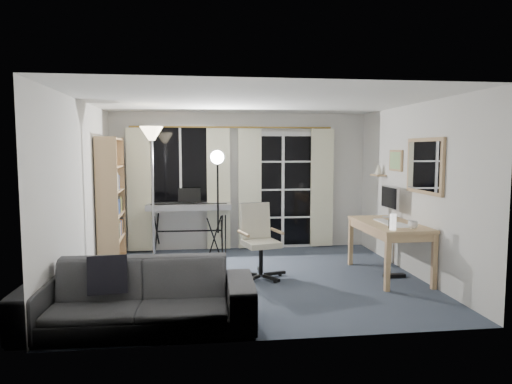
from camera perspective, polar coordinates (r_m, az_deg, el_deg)
floor at (r=6.34m, az=-0.18°, el=-10.93°), size 4.50×4.00×0.02m
window at (r=8.03m, az=-9.41°, el=3.37°), size 1.20×0.08×1.40m
french_door at (r=8.19m, az=3.33°, el=0.14°), size 1.32×0.09×2.11m
curtains at (r=7.98m, az=-2.83°, el=0.50°), size 3.60×0.07×2.13m
bookshelf at (r=7.39m, az=-17.92°, el=-1.44°), size 0.35×0.92×1.95m
torchiere_lamp at (r=6.72m, az=-12.87°, el=4.51°), size 0.37×0.37×2.09m
keyboard_piano at (r=7.80m, az=-8.35°, el=-1.95°), size 1.43×0.71×1.03m
studio_light at (r=7.35m, az=-4.84°, el=2.80°), size 0.33×0.36×1.80m
office_chair at (r=6.37m, az=0.22°, el=-5.21°), size 0.71×0.69×1.02m
desk at (r=6.63m, az=16.30°, el=-4.48°), size 0.72×1.42×0.76m
monitor at (r=7.06m, az=16.39°, el=-0.78°), size 0.18×0.54×0.47m
desk_clutter at (r=6.41m, az=16.59°, el=-5.46°), size 0.44×0.86×0.96m
mug at (r=6.20m, az=19.03°, el=-3.78°), size 0.13×0.10×0.12m
wall_mirror at (r=6.43m, az=20.33°, el=3.07°), size 0.04×0.94×0.74m
framed_print at (r=7.24m, az=17.09°, el=3.78°), size 0.03×0.42×0.32m
wall_shelf at (r=7.68m, az=15.05°, el=2.48°), size 0.16×0.30×0.18m
sofa at (r=4.72m, az=-14.43°, el=-11.13°), size 2.28×0.72×0.88m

